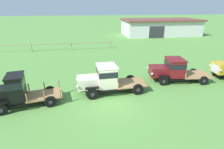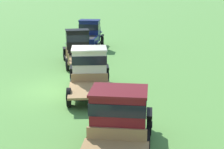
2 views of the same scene
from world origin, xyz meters
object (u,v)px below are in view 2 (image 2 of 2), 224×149
(vintage_truck_second_in_line, at_px, (77,46))
(vintage_truck_midrow_center, at_px, (89,68))
(vintage_truck_foreground_near, at_px, (89,35))
(vintage_truck_far_side, at_px, (119,116))

(vintage_truck_second_in_line, xyz_separation_m, vintage_truck_midrow_center, (5.99, 1.14, 0.03))
(vintage_truck_foreground_near, height_order, vintage_truck_second_in_line, vintage_truck_foreground_near)
(vintage_truck_second_in_line, relative_size, vintage_truck_far_side, 0.86)
(vintage_truck_far_side, bearing_deg, vintage_truck_foreground_near, -173.50)
(vintage_truck_second_in_line, xyz_separation_m, vintage_truck_far_side, (12.20, 2.47, -0.04))
(vintage_truck_far_side, bearing_deg, vintage_truck_midrow_center, -167.94)
(vintage_truck_foreground_near, xyz_separation_m, vintage_truck_midrow_center, (10.90, 0.62, 0.05))
(vintage_truck_midrow_center, bearing_deg, vintage_truck_second_in_line, -169.18)
(vintage_truck_midrow_center, relative_size, vintage_truck_far_side, 0.99)
(vintage_truck_second_in_line, bearing_deg, vintage_truck_midrow_center, 10.82)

